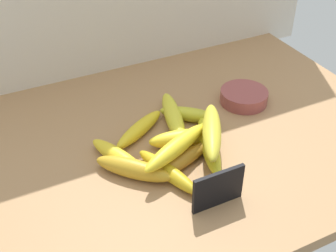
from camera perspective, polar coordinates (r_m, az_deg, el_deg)
counter_top at (r=106.12cm, az=1.18°, el=-2.25°), size 110.00×76.00×3.00cm
chalkboard_sign at (r=87.39cm, az=6.40°, el=-8.12°), size 11.00×1.80×8.40cm
fruit_bowl at (r=118.63cm, az=9.68°, el=3.73°), size 12.43×12.43×3.42cm
banana_0 at (r=97.72cm, az=-6.28°, el=-3.99°), size 9.58×17.35×3.61cm
banana_1 at (r=100.65cm, az=5.25°, el=-2.45°), size 10.55×20.45×3.79cm
banana_2 at (r=96.66cm, az=1.81°, el=-4.42°), size 18.45×8.64×3.27cm
banana_3 at (r=94.18cm, az=-4.46°, el=-5.48°), size 14.88×15.26×4.19cm
banana_4 at (r=93.87cm, az=0.01°, el=-5.87°), size 8.42×18.35×3.31cm
banana_5 at (r=110.13cm, az=2.74°, el=1.48°), size 13.80×12.39×3.58cm
banana_6 at (r=108.86cm, az=0.67°, el=1.22°), size 9.47×20.93×4.08cm
banana_7 at (r=102.04cm, az=2.19°, el=-1.52°), size 16.53×8.33×4.20cm
banana_8 at (r=105.47cm, az=-3.68°, el=-0.39°), size 16.43×11.77×3.46cm
banana_9 at (r=94.58cm, az=1.02°, el=-2.74°), size 19.55×11.65×3.66cm
banana_10 at (r=98.16cm, az=5.62°, el=-0.69°), size 13.66×19.66×4.14cm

